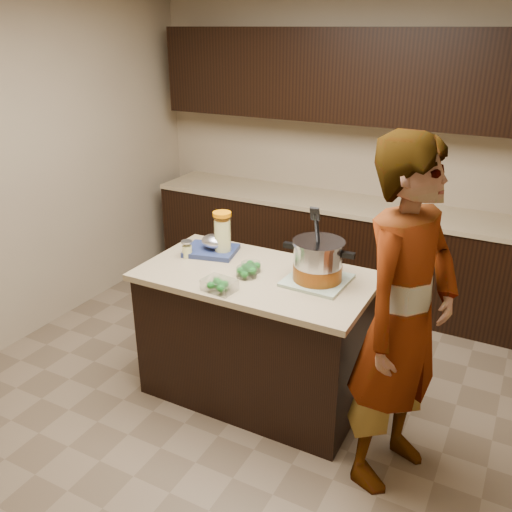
{
  "coord_description": "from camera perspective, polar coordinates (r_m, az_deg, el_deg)",
  "views": [
    {
      "loc": [
        1.44,
        -2.72,
        2.33
      ],
      "look_at": [
        0.0,
        0.0,
        1.02
      ],
      "focal_mm": 38.0,
      "sensor_mm": 36.0,
      "label": 1
    }
  ],
  "objects": [
    {
      "name": "ground_plane",
      "position": [
        3.86,
        0.0,
        -14.07
      ],
      "size": [
        4.0,
        4.0,
        0.0
      ],
      "primitive_type": "plane",
      "color": "brown",
      "rests_on": "ground"
    },
    {
      "name": "room_shell",
      "position": [
        3.14,
        0.0,
        11.75
      ],
      "size": [
        4.04,
        4.04,
        2.72
      ],
      "color": "tan",
      "rests_on": "ground"
    },
    {
      "name": "back_cabinets",
      "position": [
        4.89,
        9.64,
        6.22
      ],
      "size": [
        3.6,
        0.63,
        2.33
      ],
      "color": "black",
      "rests_on": "ground"
    },
    {
      "name": "island",
      "position": [
        3.61,
        0.0,
        -8.33
      ],
      "size": [
        1.46,
        0.81,
        0.9
      ],
      "color": "black",
      "rests_on": "ground"
    },
    {
      "name": "dish_towel",
      "position": [
        3.3,
        6.44,
        -2.55
      ],
      "size": [
        0.37,
        0.37,
        0.02
      ],
      "primitive_type": "cube",
      "rotation": [
        0.0,
        0.0,
        -0.04
      ],
      "color": "#4F7550",
      "rests_on": "island"
    },
    {
      "name": "stock_pot",
      "position": [
        3.26,
        6.52,
        -0.75
      ],
      "size": [
        0.44,
        0.33,
        0.45
      ],
      "rotation": [
        0.0,
        0.0,
        0.06
      ],
      "color": "#B7B7BC",
      "rests_on": "dish_towel"
    },
    {
      "name": "lemonade_pitcher",
      "position": [
        3.62,
        -3.55,
        2.16
      ],
      "size": [
        0.15,
        0.15,
        0.3
      ],
      "rotation": [
        0.0,
        0.0,
        0.2
      ],
      "color": "#E0DF89",
      "rests_on": "island"
    },
    {
      "name": "mason_jar",
      "position": [
        3.64,
        -7.26,
        0.69
      ],
      "size": [
        0.1,
        0.1,
        0.12
      ],
      "rotation": [
        0.0,
        0.0,
        -0.35
      ],
      "color": "#E0DF89",
      "rests_on": "island"
    },
    {
      "name": "broccoli_tub_left",
      "position": [
        3.41,
        -0.53,
        -1.21
      ],
      "size": [
        0.16,
        0.16,
        0.06
      ],
      "rotation": [
        0.0,
        0.0,
        0.33
      ],
      "color": "silver",
      "rests_on": "island"
    },
    {
      "name": "broccoli_tub_right",
      "position": [
        3.34,
        -1.01,
        -1.76
      ],
      "size": [
        0.14,
        0.14,
        0.06
      ],
      "rotation": [
        0.0,
        0.0,
        -0.12
      ],
      "color": "silver",
      "rests_on": "island"
    },
    {
      "name": "broccoli_tub_rect",
      "position": [
        3.18,
        -3.87,
        -3.12
      ],
      "size": [
        0.21,
        0.16,
        0.07
      ],
      "rotation": [
        0.0,
        0.0,
        -0.13
      ],
      "color": "silver",
      "rests_on": "island"
    },
    {
      "name": "blue_tray",
      "position": [
        3.69,
        -4.62,
        0.93
      ],
      "size": [
        0.39,
        0.34,
        0.13
      ],
      "rotation": [
        0.0,
        0.0,
        0.23
      ],
      "color": "navy",
      "rests_on": "island"
    },
    {
      "name": "person",
      "position": [
        2.86,
        15.26,
        -6.56
      ],
      "size": [
        0.65,
        0.8,
        1.91
      ],
      "primitive_type": "imported",
      "rotation": [
        0.0,
        0.0,
        1.26
      ],
      "color": "gray",
      "rests_on": "ground"
    }
  ]
}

